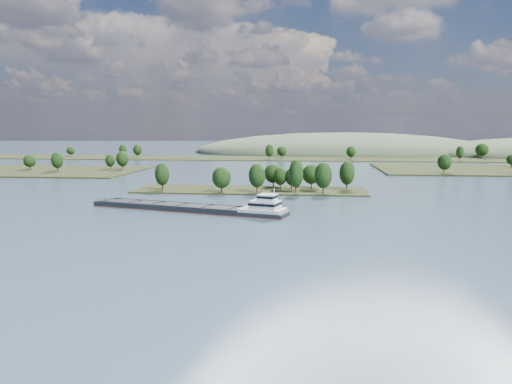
# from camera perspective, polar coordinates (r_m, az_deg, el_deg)

# --- Properties ---
(ground) EXTENTS (1800.00, 1800.00, 0.00)m
(ground) POSITION_cam_1_polar(r_m,az_deg,el_deg) (159.12, -3.31, -2.57)
(ground) COLOR #3E586B
(ground) RESTS_ON ground
(tree_island) EXTENTS (100.00, 30.53, 15.15)m
(tree_island) POSITION_cam_1_polar(r_m,az_deg,el_deg) (215.66, 1.12, 1.18)
(tree_island) COLOR black
(tree_island) RESTS_ON ground
(back_shoreline) EXTENTS (900.00, 60.00, 14.39)m
(back_shoreline) POSITION_cam_1_polar(r_m,az_deg,el_deg) (435.52, 4.00, 3.88)
(back_shoreline) COLOR black
(back_shoreline) RESTS_ON ground
(hill_west) EXTENTS (320.00, 160.00, 44.00)m
(hill_west) POSITION_cam_1_polar(r_m,az_deg,el_deg) (536.25, 9.93, 4.39)
(hill_west) COLOR #45553A
(hill_west) RESTS_ON ground
(cargo_barge) EXTENTS (69.93, 27.22, 9.51)m
(cargo_barge) POSITION_cam_1_polar(r_m,az_deg,el_deg) (165.31, -6.46, -1.80)
(cargo_barge) COLOR black
(cargo_barge) RESTS_ON ground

